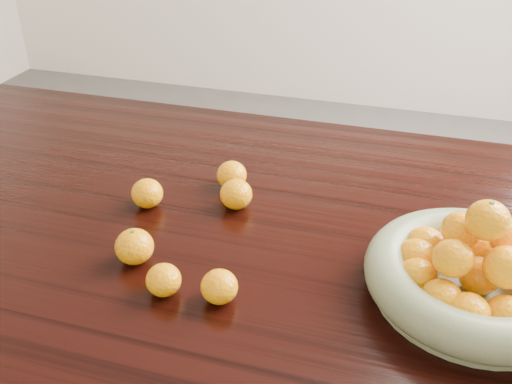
# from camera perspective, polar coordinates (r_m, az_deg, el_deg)

# --- Properties ---
(dining_table) EXTENTS (2.00, 1.00, 0.75)m
(dining_table) POSITION_cam_1_polar(r_m,az_deg,el_deg) (1.14, 1.79, -7.03)
(dining_table) COLOR black
(dining_table) RESTS_ON ground
(fruit_bowl) EXTENTS (0.34, 0.34, 0.17)m
(fruit_bowl) POSITION_cam_1_polar(r_m,az_deg,el_deg) (0.96, 21.05, -7.72)
(fruit_bowl) COLOR gray
(fruit_bowl) RESTS_ON dining_table
(loose_orange_0) EXTENTS (0.07, 0.07, 0.06)m
(loose_orange_0) POSITION_cam_1_polar(r_m,az_deg,el_deg) (1.00, -12.06, -5.36)
(loose_orange_0) COLOR #FFA307
(loose_orange_0) RESTS_ON dining_table
(loose_orange_1) EXTENTS (0.06, 0.06, 0.05)m
(loose_orange_1) POSITION_cam_1_polar(r_m,az_deg,el_deg) (0.93, -9.23, -8.67)
(loose_orange_1) COLOR #FFA307
(loose_orange_1) RESTS_ON dining_table
(loose_orange_2) EXTENTS (0.06, 0.06, 0.06)m
(loose_orange_2) POSITION_cam_1_polar(r_m,az_deg,el_deg) (0.91, -3.69, -9.42)
(loose_orange_2) COLOR #FFA307
(loose_orange_2) RESTS_ON dining_table
(loose_orange_3) EXTENTS (0.06, 0.06, 0.06)m
(loose_orange_3) POSITION_cam_1_polar(r_m,az_deg,el_deg) (1.15, -10.83, -0.13)
(loose_orange_3) COLOR #FFA307
(loose_orange_3) RESTS_ON dining_table
(loose_orange_4) EXTENTS (0.06, 0.06, 0.06)m
(loose_orange_4) POSITION_cam_1_polar(r_m,az_deg,el_deg) (1.13, -2.01, -0.22)
(loose_orange_4) COLOR #FFA307
(loose_orange_4) RESTS_ON dining_table
(loose_orange_5) EXTENTS (0.06, 0.06, 0.06)m
(loose_orange_5) POSITION_cam_1_polar(r_m,az_deg,el_deg) (1.20, -2.45, 1.72)
(loose_orange_5) COLOR #FFA307
(loose_orange_5) RESTS_ON dining_table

